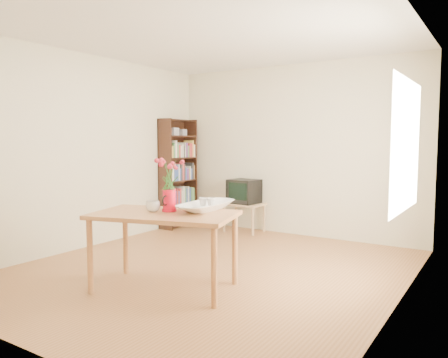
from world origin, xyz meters
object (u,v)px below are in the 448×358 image
Objects in this scene: television at (245,191)px; mug at (153,206)px; bowl at (206,187)px; table at (164,222)px; pitcher at (169,201)px.

mug is at bearing -72.98° from television.
bowl is at bearing 176.36° from mug.
table is 0.19m from mug.
bowl is (0.39, 0.35, 0.19)m from mug.
television is (-0.68, 2.64, -0.20)m from pitcher.
television is (-0.56, 2.76, -0.15)m from mug.
mug is 0.30× the size of television.
table is 0.54m from bowl.
mug is (-0.13, -0.01, 0.14)m from table.
pitcher reaches higher than television.
table is 6.79× the size of pitcher.
mug is at bearing -145.68° from pitcher.
pitcher is 0.44× the size of bowl.
television is at bearing 88.65° from table.
table is 10.97× the size of mug.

